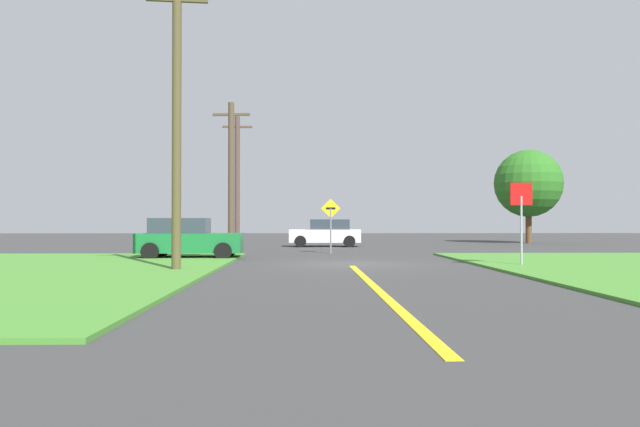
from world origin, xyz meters
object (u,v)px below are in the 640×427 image
Objects in this scene: stop_sign at (521,208)px; parked_car_near_building at (188,239)px; oak_tree_left at (528,184)px; utility_pole_near at (177,119)px; utility_pole_far at (237,179)px; direction_sign at (331,219)px; car_approaching_junction at (326,233)px; utility_pole_mid at (231,175)px.

stop_sign is 0.67× the size of parked_car_near_building.
parked_car_near_building is 27.16m from oak_tree_left.
utility_pole_near is 1.35× the size of oak_tree_left.
utility_pole_far is 3.09× the size of direction_sign.
car_approaching_junction is at bearing -72.52° from stop_sign.
parked_car_near_building is at bearing 97.74° from utility_pole_near.
stop_sign is 20.88m from utility_pole_far.
utility_pole_mid reaches higher than direction_sign.
utility_pole_mid is 5.36m from direction_sign.
utility_pole_far is at bearing -5.98° from car_approaching_junction.
utility_pole_near is (-10.85, -1.71, 2.59)m from stop_sign.
stop_sign is 14.64m from utility_pole_mid.
parked_car_near_building is 0.96× the size of car_approaching_junction.
utility_pole_near is 11.64m from utility_pole_mid.
utility_pole_near is 11.98m from direction_sign.
utility_pole_near is at bearing 7.39° from stop_sign.
utility_pole_far is at bearing 94.05° from utility_pole_mid.
stop_sign is at bearing -42.96° from utility_pole_mid.
utility_pole_far is at bearing 90.95° from utility_pole_near.
oak_tree_left is at bearing 40.40° from parked_car_near_building.
utility_pole_near is 30.97m from oak_tree_left.
utility_pole_far reaches higher than direction_sign.
direction_sign reaches higher than car_approaching_junction.
stop_sign is 0.35× the size of utility_pole_far.
car_approaching_junction is 0.59× the size of utility_pole_mid.
utility_pole_near is at bearing -115.45° from direction_sign.
utility_pole_near is at bearing -91.09° from utility_pole_mid.
utility_pole_mid is (1.08, 5.28, 2.95)m from parked_car_near_building.
car_approaching_junction is 15.72m from oak_tree_left.
stop_sign is 17.81m from car_approaching_junction.
stop_sign is 12.64m from parked_car_near_building.
car_approaching_junction is (-5.79, 16.80, -1.12)m from stop_sign.
stop_sign is at bearing 8.94° from utility_pole_near.
utility_pole_far is (-11.17, 17.51, 2.12)m from stop_sign.
stop_sign is at bearing 110.60° from car_approaching_junction.
utility_pole_far reaches higher than oak_tree_left.
utility_pole_mid is at bearing 88.91° from utility_pole_near.
car_approaching_junction is (5.92, 12.18, 0.00)m from parked_car_near_building.
utility_pole_far is at bearing -59.02° from stop_sign.
utility_pole_mid is at bearing 166.76° from direction_sign.
utility_pole_far reaches higher than parked_car_near_building.
utility_pole_mid is at bearing 77.35° from parked_car_near_building.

